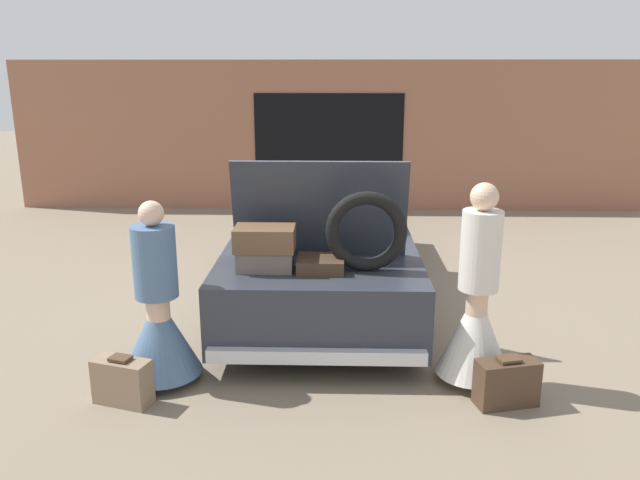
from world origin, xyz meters
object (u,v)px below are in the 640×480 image
(car, at_px, (323,245))
(person_left, at_px, (159,320))
(suitcase_beside_right_person, at_px, (507,382))
(person_right, at_px, (476,314))
(suitcase_beside_left_person, at_px, (122,381))

(car, relative_size, person_left, 2.96)
(person_left, bearing_deg, car, 147.64)
(person_left, bearing_deg, suitcase_beside_right_person, 81.75)
(person_right, height_order, suitcase_beside_right_person, person_right)
(person_left, relative_size, person_right, 0.91)
(car, height_order, person_left, car)
(suitcase_beside_right_person, bearing_deg, person_right, 116.79)
(person_left, relative_size, suitcase_beside_right_person, 3.00)
(car, xyz_separation_m, person_right, (1.35, -2.23, 0.03))
(suitcase_beside_left_person, bearing_deg, suitcase_beside_right_person, 1.18)
(car, height_order, suitcase_beside_left_person, car)
(person_left, bearing_deg, suitcase_beside_left_person, -29.33)
(person_right, xyz_separation_m, suitcase_beside_right_person, (0.19, -0.38, -0.43))
(car, xyz_separation_m, suitcase_beside_right_person, (1.55, -2.61, -0.40))
(suitcase_beside_left_person, bearing_deg, person_right, 8.70)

